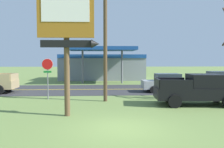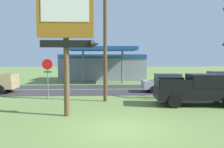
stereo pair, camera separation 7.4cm
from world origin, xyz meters
The scene contains 10 objects.
ground_plane centered at (0.00, 0.00, 0.00)m, with size 180.00×180.00×0.00m, color olive.
road_asphalt centered at (0.00, 13.00, 0.01)m, with size 140.00×8.00×0.02m, color #333335.
road_centre_line centered at (0.00, 13.00, 0.02)m, with size 126.00×0.20×0.01m, color gold.
motel_sign centered at (-2.50, 2.28, 4.43)m, with size 3.05×0.54×6.51m.
stop_sign centered at (-4.68, 7.55, 2.03)m, with size 0.80×0.08×2.95m.
utility_pole centered at (-0.53, 6.57, 4.80)m, with size 1.98×0.26×8.98m.
gas_station centered at (-0.63, 24.78, 1.94)m, with size 12.00×11.50×4.40m.
pickup_black_parked_on_lawn centered at (5.29, 4.92, 0.96)m, with size 5.33×2.54×1.96m.
car_silver_near_lane centered at (4.99, 11.00, 0.83)m, with size 4.20×2.00×1.64m.
car_blue_mid_lane centered at (11.93, 15.00, 0.83)m, with size 4.20×2.00×1.64m.
Camera 2 is at (-0.79, -9.58, 2.86)m, focal length 37.72 mm.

